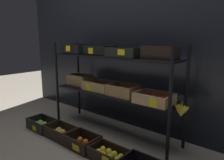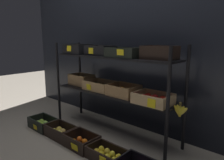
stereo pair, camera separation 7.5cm
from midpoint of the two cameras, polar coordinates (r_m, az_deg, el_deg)
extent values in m
plane|color=gray|center=(2.56, -0.86, -14.02)|extent=(10.00, 10.00, 0.00)
cube|color=black|center=(2.62, 4.65, 10.09)|extent=(3.96, 0.12, 2.08)
cylinder|color=black|center=(2.84, -15.46, -0.83)|extent=(0.03, 0.03, 1.04)
cylinder|color=black|center=(1.82, 14.25, -7.46)|extent=(0.03, 0.03, 1.04)
cylinder|color=black|center=(3.06, -9.79, 0.26)|extent=(0.03, 0.03, 1.04)
cylinder|color=black|center=(2.15, 18.56, -4.84)|extent=(0.03, 0.03, 1.04)
cube|color=black|center=(2.39, -0.90, -3.63)|extent=(1.53, 0.34, 0.02)
cube|color=black|center=(2.32, -0.93, 6.26)|extent=(1.53, 0.34, 0.02)
cube|color=#A87F51|center=(2.81, -9.30, -1.22)|extent=(0.32, 0.21, 0.01)
cube|color=#A87F51|center=(2.73, -10.84, -0.12)|extent=(0.32, 0.02, 0.13)
cube|color=#A87F51|center=(2.85, -7.91, 0.46)|extent=(0.32, 0.02, 0.13)
cube|color=#A87F51|center=(2.91, -11.31, 0.54)|extent=(0.02, 0.17, 0.13)
cube|color=#A87F51|center=(2.68, -7.21, -0.22)|extent=(0.02, 0.17, 0.13)
ellipsoid|color=#AAB452|center=(2.84, -10.73, -0.07)|extent=(0.07, 0.07, 0.09)
ellipsoid|color=#A5BF4D|center=(2.78, -9.75, -0.27)|extent=(0.07, 0.07, 0.09)
ellipsoid|color=#B6B951|center=(2.73, -8.64, -0.45)|extent=(0.07, 0.07, 0.09)
ellipsoid|color=#A7C253|center=(2.87, -9.94, 0.10)|extent=(0.07, 0.07, 0.09)
ellipsoid|color=tan|center=(2.81, -8.91, -0.10)|extent=(0.07, 0.07, 0.09)
ellipsoid|color=#B5C25C|center=(2.76, -7.93, -0.28)|extent=(0.07, 0.07, 0.09)
cube|color=tan|center=(2.52, -4.15, -2.54)|extent=(0.37, 0.25, 0.01)
cube|color=tan|center=(2.42, -6.13, -1.81)|extent=(0.37, 0.02, 0.10)
cube|color=tan|center=(2.59, -2.34, -0.90)|extent=(0.37, 0.02, 0.10)
cube|color=tan|center=(2.63, -6.95, -0.80)|extent=(0.02, 0.22, 0.10)
cube|color=tan|center=(2.39, -1.11, -1.94)|extent=(0.02, 0.22, 0.10)
ellipsoid|color=brown|center=(2.56, -6.72, -1.45)|extent=(0.05, 0.05, 0.07)
ellipsoid|color=brown|center=(2.52, -5.86, -1.63)|extent=(0.05, 0.05, 0.07)
ellipsoid|color=brown|center=(2.48, -4.80, -1.81)|extent=(0.05, 0.05, 0.07)
ellipsoid|color=brown|center=(2.44, -3.89, -2.04)|extent=(0.05, 0.05, 0.07)
ellipsoid|color=brown|center=(2.40, -2.97, -2.22)|extent=(0.05, 0.05, 0.07)
ellipsoid|color=brown|center=(2.61, -5.40, -1.15)|extent=(0.05, 0.05, 0.07)
ellipsoid|color=brown|center=(2.58, -4.43, -1.32)|extent=(0.05, 0.05, 0.07)
ellipsoid|color=brown|center=(2.54, -3.42, -1.49)|extent=(0.05, 0.05, 0.07)
ellipsoid|color=brown|center=(2.50, -2.59, -1.70)|extent=(0.05, 0.05, 0.07)
ellipsoid|color=brown|center=(2.46, -1.52, -1.87)|extent=(0.05, 0.05, 0.07)
cube|color=yellow|center=(2.46, -7.28, -2.08)|extent=(0.07, 0.01, 0.08)
cube|color=#A87F51|center=(2.27, 2.26, -4.08)|extent=(0.32, 0.25, 0.01)
cube|color=#A87F51|center=(2.16, 0.38, -3.18)|extent=(0.32, 0.02, 0.11)
cube|color=#A87F51|center=(2.34, 4.01, -2.08)|extent=(0.32, 0.02, 0.11)
cube|color=#A87F51|center=(2.34, -0.68, -2.04)|extent=(0.02, 0.22, 0.11)
cube|color=#A87F51|center=(2.16, 5.46, -3.22)|extent=(0.02, 0.22, 0.11)
sphere|color=orange|center=(2.26, 0.75, -3.00)|extent=(0.07, 0.07, 0.07)
sphere|color=orange|center=(2.20, 2.70, -3.42)|extent=(0.07, 0.07, 0.07)
sphere|color=orange|center=(2.32, 1.84, -2.63)|extent=(0.07, 0.07, 0.07)
sphere|color=orange|center=(2.26, 3.96, -3.04)|extent=(0.07, 0.07, 0.07)
cube|color=tan|center=(2.03, 10.31, -6.06)|extent=(0.35, 0.25, 0.01)
cube|color=tan|center=(1.92, 8.62, -5.44)|extent=(0.35, 0.02, 0.09)
cube|color=tan|center=(2.12, 11.93, -3.98)|extent=(0.35, 0.02, 0.09)
cube|color=tan|center=(2.10, 6.43, -3.93)|extent=(0.02, 0.22, 0.09)
cube|color=tan|center=(1.95, 14.60, -5.46)|extent=(0.02, 0.22, 0.09)
sphere|color=red|center=(2.03, 7.86, -4.78)|extent=(0.07, 0.07, 0.07)
sphere|color=red|center=(1.99, 9.89, -5.14)|extent=(0.07, 0.07, 0.07)
sphere|color=red|center=(1.96, 11.96, -5.51)|extent=(0.07, 0.07, 0.07)
sphere|color=red|center=(2.08, 8.95, -4.38)|extent=(0.07, 0.07, 0.07)
sphere|color=red|center=(2.05, 10.81, -4.73)|extent=(0.07, 0.07, 0.07)
sphere|color=red|center=(2.02, 12.85, -5.07)|extent=(0.07, 0.07, 0.07)
cube|color=yellow|center=(1.89, 10.00, -6.14)|extent=(0.08, 0.01, 0.08)
cube|color=black|center=(2.70, -10.35, 7.13)|extent=(0.32, 0.23, 0.01)
cube|color=black|center=(2.63, -12.21, 8.27)|extent=(0.32, 0.02, 0.11)
cube|color=black|center=(2.77, -8.68, 8.53)|extent=(0.32, 0.02, 0.11)
cube|color=black|center=(2.82, -12.42, 8.44)|extent=(0.02, 0.20, 0.11)
cube|color=black|center=(2.58, -8.20, 8.36)|extent=(0.02, 0.20, 0.11)
ellipsoid|color=yellow|center=(2.74, -12.04, 8.06)|extent=(0.06, 0.06, 0.08)
ellipsoid|color=yellow|center=(2.68, -10.90, 8.04)|extent=(0.06, 0.06, 0.08)
ellipsoid|color=yellow|center=(2.62, -9.96, 8.00)|extent=(0.06, 0.06, 0.08)
ellipsoid|color=yellow|center=(2.78, -10.87, 8.14)|extent=(0.06, 0.06, 0.08)
ellipsoid|color=yellow|center=(2.73, -9.91, 8.12)|extent=(0.06, 0.06, 0.08)
ellipsoid|color=yellow|center=(2.67, -8.74, 8.09)|extent=(0.06, 0.06, 0.08)
cube|color=yellow|center=(2.64, -12.67, 8.39)|extent=(0.08, 0.01, 0.07)
cube|color=black|center=(2.45, -4.14, 6.87)|extent=(0.32, 0.23, 0.01)
cube|color=black|center=(2.37, -5.96, 8.06)|extent=(0.32, 0.02, 0.10)
cube|color=black|center=(2.52, -2.47, 8.30)|extent=(0.32, 0.02, 0.10)
cube|color=black|center=(2.55, -6.66, 8.27)|extent=(0.02, 0.20, 0.10)
cube|color=black|center=(2.34, -1.44, 8.08)|extent=(0.02, 0.20, 0.10)
sphere|color=gold|center=(2.46, -5.64, 7.84)|extent=(0.07, 0.07, 0.07)
sphere|color=#E3B353|center=(2.39, -3.74, 7.77)|extent=(0.07, 0.07, 0.07)
sphere|color=gold|center=(2.51, -4.58, 7.92)|extent=(0.07, 0.07, 0.07)
sphere|color=gold|center=(2.43, -2.78, 7.85)|extent=(0.07, 0.07, 0.07)
cube|color=yellow|center=(2.39, -6.74, 7.86)|extent=(0.07, 0.01, 0.07)
cube|color=black|center=(2.17, 2.42, 6.33)|extent=(0.36, 0.22, 0.01)
cube|color=black|center=(2.09, 0.68, 7.52)|extent=(0.36, 0.02, 0.09)
cube|color=black|center=(2.25, 4.05, 7.77)|extent=(0.36, 0.02, 0.09)
cube|color=black|center=(2.28, -1.06, 7.83)|extent=(0.02, 0.19, 0.09)
cube|color=black|center=(2.07, 6.28, 7.42)|extent=(0.02, 0.19, 0.09)
sphere|color=#661B5A|center=(2.21, -0.43, 7.21)|extent=(0.05, 0.05, 0.05)
sphere|color=#6A284A|center=(2.17, 0.72, 7.14)|extent=(0.05, 0.05, 0.05)
sphere|color=#63295D|center=(2.14, 1.79, 7.08)|extent=(0.05, 0.05, 0.05)
sphere|color=#562A56|center=(2.11, 2.97, 6.99)|extent=(0.05, 0.05, 0.05)
sphere|color=#622A47|center=(2.07, 4.29, 6.91)|extent=(0.05, 0.05, 0.05)
sphere|color=#5D2051|center=(2.27, 0.65, 7.31)|extent=(0.05, 0.05, 0.05)
sphere|color=#661B5E|center=(2.23, 1.85, 7.24)|extent=(0.05, 0.05, 0.05)
sphere|color=#66204E|center=(2.20, 3.02, 7.17)|extent=(0.05, 0.05, 0.05)
sphere|color=#6D2154|center=(2.17, 4.20, 7.10)|extent=(0.05, 0.05, 0.05)
sphere|color=#6B254B|center=(2.14, 5.41, 7.02)|extent=(0.05, 0.05, 0.05)
cube|color=yellow|center=(2.05, 1.44, 7.54)|extent=(0.08, 0.01, 0.06)
cube|color=black|center=(2.02, 11.92, 5.74)|extent=(0.31, 0.23, 0.01)
cube|color=black|center=(1.93, 10.52, 7.40)|extent=(0.31, 0.02, 0.11)
cube|color=black|center=(2.11, 13.34, 7.61)|extent=(0.31, 0.02, 0.11)
cube|color=black|center=(2.09, 8.46, 7.75)|extent=(0.02, 0.19, 0.11)
cube|color=black|center=(1.95, 15.77, 7.22)|extent=(0.02, 0.19, 0.11)
sphere|color=orange|center=(2.02, 9.81, 6.84)|extent=(0.06, 0.06, 0.06)
sphere|color=orange|center=(1.99, 11.53, 6.71)|extent=(0.06, 0.06, 0.06)
sphere|color=orange|center=(1.96, 13.36, 6.56)|extent=(0.06, 0.06, 0.06)
sphere|color=orange|center=(2.09, 10.59, 6.94)|extent=(0.06, 0.06, 0.06)
sphere|color=orange|center=(2.05, 12.24, 6.80)|extent=(0.06, 0.06, 0.06)
sphere|color=orange|center=(2.02, 14.16, 6.65)|extent=(0.06, 0.06, 0.06)
cylinder|color=brown|center=(1.94, 17.38, -5.97)|extent=(0.02, 0.02, 0.02)
ellipsoid|color=yellow|center=(1.96, 16.59, -7.81)|extent=(0.09, 0.03, 0.11)
ellipsoid|color=yellow|center=(1.97, 16.96, -7.80)|extent=(0.07, 0.03, 0.12)
ellipsoid|color=yellow|center=(1.96, 17.31, -7.85)|extent=(0.03, 0.03, 0.11)
ellipsoid|color=yellow|center=(1.95, 17.64, -7.97)|extent=(0.07, 0.03, 0.12)
ellipsoid|color=yellow|center=(1.95, 17.96, -8.02)|extent=(0.10, 0.03, 0.11)
cube|color=black|center=(2.79, -19.13, -12.32)|extent=(0.36, 0.23, 0.01)
cube|color=black|center=(2.72, -21.17, -11.60)|extent=(0.36, 0.02, 0.12)
cube|color=black|center=(2.81, -17.35, -10.54)|extent=(0.36, 0.02, 0.12)
cube|color=black|center=(2.90, -20.99, -10.10)|extent=(0.02, 0.20, 0.12)
cube|color=black|center=(2.63, -17.25, -12.12)|extent=(0.02, 0.20, 0.12)
sphere|color=#88B044|center=(2.83, -20.53, -11.17)|extent=(0.07, 0.07, 0.07)
sphere|color=#91C633|center=(2.76, -19.80, -11.69)|extent=(0.07, 0.07, 0.07)
sphere|color=#92C637|center=(2.69, -18.88, -12.24)|extent=(0.07, 0.07, 0.07)
sphere|color=#8DB639|center=(2.85, -19.63, -10.89)|extent=(0.07, 0.07, 0.07)
sphere|color=#87B749|center=(2.79, -18.69, -11.36)|extent=(0.07, 0.07, 0.07)
sphere|color=#95BE42|center=(2.72, -17.70, -11.91)|extent=(0.07, 0.07, 0.07)
cube|color=yellow|center=(2.71, -21.17, -12.14)|extent=(0.08, 0.01, 0.06)
cube|color=black|center=(2.52, -14.60, -14.69)|extent=(0.36, 0.22, 0.01)
cube|color=black|center=(2.44, -16.73, -13.98)|extent=(0.36, 0.02, 0.12)
cube|color=black|center=(2.55, -12.73, -12.66)|extent=(0.36, 0.02, 0.12)
cube|color=black|center=(2.62, -16.92, -12.15)|extent=(0.02, 0.19, 0.12)
cube|color=black|center=(2.36, -12.17, -14.57)|extent=(0.02, 0.19, 0.12)
sphere|color=gold|center=(2.55, -16.35, -13.43)|extent=(0.07, 0.07, 0.07)
sphere|color=#D0C355|center=(2.48, -15.11, -14.01)|extent=(0.07, 0.07, 0.07)
sphere|color=gold|center=(2.42, -14.03, -14.70)|extent=(0.07, 0.07, 0.07)
sphere|color=yellow|center=(2.58, -15.09, -13.05)|extent=(0.07, 0.07, 0.07)
sphere|color=#DAB154|center=(2.52, -14.15, -13.60)|extent=(0.07, 0.07, 0.07)
sphere|color=gold|center=(2.45, -12.92, -14.29)|extent=(0.07, 0.07, 0.07)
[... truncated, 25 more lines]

